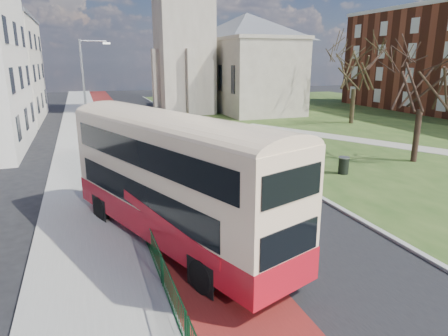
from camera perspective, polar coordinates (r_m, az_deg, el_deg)
name	(u,v)px	position (r m, az deg, el deg)	size (l,w,h in m)	color
ground	(229,245)	(15.34, 0.76, -10.89)	(160.00, 160.00, 0.00)	black
road_carriageway	(164,142)	(34.17, -8.62, 3.69)	(9.00, 120.00, 0.01)	black
bus_lane	(131,144)	(33.78, -13.12, 3.33)	(3.40, 120.00, 0.01)	#591414
pavement_west	(82,147)	(33.57, -19.58, 2.86)	(4.00, 120.00, 0.12)	gray
kerb_west	(108,145)	(33.62, -16.18, 3.17)	(0.25, 120.00, 0.13)	#999993
kerb_east	(208,134)	(37.17, -2.25, 4.87)	(0.25, 80.00, 0.13)	#999993
grass_green	(382,123)	(47.04, 21.68, 5.95)	(40.00, 80.00, 0.04)	#2A4619
footpath	(428,150)	(34.43, 27.11, 2.34)	(2.20, 36.00, 0.03)	#9E998C
pedestrian_railing	(135,205)	(18.10, -12.57, -5.17)	(0.07, 24.00, 1.12)	#0C361A
gothic_church	(218,7)	(54.16, -0.86, 22.02)	(16.38, 18.00, 40.00)	gray
streetlamp	(86,90)	(30.98, -19.06, 10.44)	(2.13, 0.18, 8.00)	gray
bus	(172,174)	(14.68, -7.46, -0.91)	(6.40, 11.54, 4.74)	#AC0F1C
winter_tree_near	(425,67)	(29.38, 26.83, 12.80)	(8.14, 8.14, 9.05)	black
winter_tree_far	(356,61)	(45.40, 18.36, 14.27)	(7.68, 7.68, 9.43)	#312818
litter_bin	(344,165)	(25.19, 16.72, 0.37)	(0.79, 0.79, 1.05)	black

